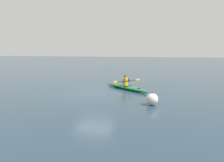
% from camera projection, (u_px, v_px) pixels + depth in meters
% --- Properties ---
extents(ground_plane, '(160.00, 160.00, 0.00)m').
position_uv_depth(ground_plane, '(94.00, 92.00, 14.48)').
color(ground_plane, '#233847').
extents(kayak, '(3.99, 3.36, 0.27)m').
position_uv_depth(kayak, '(126.00, 87.00, 15.71)').
color(kayak, '#19723F').
rests_on(kayak, ground).
extents(kayaker, '(1.56, 1.93, 0.77)m').
position_uv_depth(kayaker, '(126.00, 81.00, 15.71)').
color(kayaker, yellow).
rests_on(kayaker, kayak).
extents(mooring_buoy_red_near, '(0.61, 0.61, 0.65)m').
position_uv_depth(mooring_buoy_red_near, '(152.00, 99.00, 11.08)').
color(mooring_buoy_red_near, silver).
rests_on(mooring_buoy_red_near, ground).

